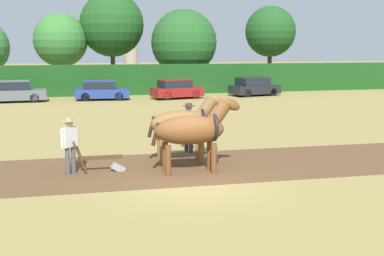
{
  "coord_description": "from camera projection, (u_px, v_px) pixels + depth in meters",
  "views": [
    {
      "loc": [
        -3.43,
        -12.87,
        3.76
      ],
      "look_at": [
        0.66,
        2.74,
        1.1
      ],
      "focal_mm": 45.0,
      "sensor_mm": 36.0,
      "label": 1
    }
  ],
  "objects": [
    {
      "name": "tree_right",
      "position": [
        184.0,
        42.0,
        45.55
      ],
      "size": [
        6.23,
        6.23,
        7.48
      ],
      "color": "#423323",
      "rests_on": "ground"
    },
    {
      "name": "draft_horse_lead_left",
      "position": [
        193.0,
        130.0,
        14.61
      ],
      "size": [
        2.84,
        1.01,
        2.35
      ],
      "rotation": [
        0.0,
        0.0,
        -0.04
      ],
      "color": "brown",
      "rests_on": "ground"
    },
    {
      "name": "plow",
      "position": [
        104.0,
        162.0,
        14.86
      ],
      "size": [
        1.61,
        0.47,
        1.13
      ],
      "rotation": [
        0.0,
        0.0,
        -0.04
      ],
      "color": "#4C331E",
      "rests_on": "ground"
    },
    {
      "name": "church_spire",
      "position": [
        130.0,
        22.0,
        72.43
      ],
      "size": [
        2.28,
        2.28,
        14.84
      ],
      "color": "gray",
      "rests_on": "ground"
    },
    {
      "name": "parked_car_left",
      "position": [
        13.0,
        92.0,
        34.26
      ],
      "size": [
        4.44,
        1.96,
        1.54
      ],
      "rotation": [
        0.0,
        0.0,
        0.05
      ],
      "color": "#565B66",
      "rests_on": "ground"
    },
    {
      "name": "farmer_beside_team",
      "position": [
        189.0,
        123.0,
        17.58
      ],
      "size": [
        0.46,
        0.61,
        1.81
      ],
      "rotation": [
        0.0,
        0.0,
        0.54
      ],
      "color": "#28334C",
      "rests_on": "ground"
    },
    {
      "name": "plowed_furrow_strip",
      "position": [
        21.0,
        176.0,
        14.38
      ],
      "size": [
        33.55,
        5.63,
        0.01
      ],
      "primitive_type": "cube",
      "rotation": [
        0.0,
        0.0,
        -0.04
      ],
      "color": "brown",
      "rests_on": "ground"
    },
    {
      "name": "tree_center_right",
      "position": [
        112.0,
        25.0,
        45.72
      ],
      "size": [
        6.08,
        6.08,
        9.08
      ],
      "color": "#4C3823",
      "rests_on": "ground"
    },
    {
      "name": "tree_center",
      "position": [
        61.0,
        40.0,
        44.75
      ],
      "size": [
        4.99,
        4.99,
        7.06
      ],
      "color": "brown",
      "rests_on": "ground"
    },
    {
      "name": "ground_plane",
      "position": [
        194.0,
        182.0,
        13.76
      ],
      "size": [
        240.0,
        240.0,
        0.0
      ],
      "primitive_type": "plane",
      "color": "#998447"
    },
    {
      "name": "draft_horse_lead_right",
      "position": [
        184.0,
        123.0,
        15.93
      ],
      "size": [
        2.7,
        0.98,
        2.33
      ],
      "rotation": [
        0.0,
        0.0,
        -0.04
      ],
      "color": "brown",
      "rests_on": "ground"
    },
    {
      "name": "parked_car_center_right",
      "position": [
        254.0,
        87.0,
        39.01
      ],
      "size": [
        4.26,
        2.61,
        1.49
      ],
      "rotation": [
        0.0,
        0.0,
        0.2
      ],
      "color": "black",
      "rests_on": "ground"
    },
    {
      "name": "parked_car_center_left",
      "position": [
        102.0,
        91.0,
        35.83
      ],
      "size": [
        4.08,
        2.2,
        1.44
      ],
      "rotation": [
        0.0,
        0.0,
        -0.1
      ],
      "color": "navy",
      "rests_on": "ground"
    },
    {
      "name": "tree_far_right",
      "position": [
        270.0,
        32.0,
        49.5
      ],
      "size": [
        5.19,
        5.19,
        8.13
      ],
      "color": "#423323",
      "rests_on": "ground"
    },
    {
      "name": "farmer_at_plow",
      "position": [
        70.0,
        141.0,
        14.46
      ],
      "size": [
        0.53,
        0.47,
        1.74
      ],
      "rotation": [
        0.0,
        0.0,
        -0.87
      ],
      "color": "#4C4C4C",
      "rests_on": "ground"
    },
    {
      "name": "parked_car_center",
      "position": [
        176.0,
        89.0,
        36.67
      ],
      "size": [
        4.08,
        2.48,
        1.48
      ],
      "rotation": [
        0.0,
        0.0,
        0.21
      ],
      "color": "maroon",
      "rests_on": "ground"
    },
    {
      "name": "hedgerow",
      "position": [
        109.0,
        80.0,
        39.84
      ],
      "size": [
        57.62,
        1.97,
        2.46
      ],
      "primitive_type": "cube",
      "color": "#194719",
      "rests_on": "ground"
    }
  ]
}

